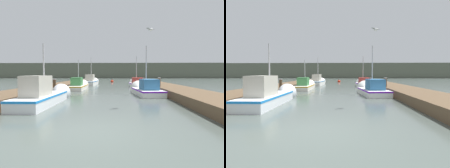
# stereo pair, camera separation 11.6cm
# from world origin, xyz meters

# --- Properties ---
(ground_plane) EXTENTS (200.00, 200.00, 0.00)m
(ground_plane) POSITION_xyz_m (0.00, 0.00, 0.00)
(ground_plane) COLOR #47514C
(dock_left) EXTENTS (2.85, 40.00, 0.54)m
(dock_left) POSITION_xyz_m (-5.80, 16.00, 0.27)
(dock_left) COLOR brown
(dock_left) RESTS_ON ground_plane
(dock_right) EXTENTS (2.85, 40.00, 0.54)m
(dock_right) POSITION_xyz_m (5.80, 16.00, 0.27)
(dock_right) COLOR brown
(dock_right) RESTS_ON ground_plane
(distant_shore_ridge) EXTENTS (120.00, 16.00, 5.57)m
(distant_shore_ridge) POSITION_xyz_m (0.00, 74.47, 2.79)
(distant_shore_ridge) COLOR #565B4C
(distant_shore_ridge) RESTS_ON ground_plane
(fishing_boat_0) EXTENTS (1.52, 6.48, 3.81)m
(fishing_boat_0) POSITION_xyz_m (-3.34, 5.51, 0.48)
(fishing_boat_0) COLOR silver
(fishing_boat_0) RESTS_ON ground_plane
(fishing_boat_1) EXTENTS (2.24, 5.77, 4.52)m
(fishing_boat_1) POSITION_xyz_m (3.07, 10.75, 0.39)
(fishing_boat_1) COLOR silver
(fishing_boat_1) RESTS_ON ground_plane
(fishing_boat_2) EXTENTS (1.67, 6.02, 3.71)m
(fishing_boat_2) POSITION_xyz_m (-3.49, 16.15, 0.37)
(fishing_boat_2) COLOR silver
(fishing_boat_2) RESTS_ON ground_plane
(fishing_boat_3) EXTENTS (1.83, 4.55, 4.50)m
(fishing_boat_3) POSITION_xyz_m (3.26, 20.64, 0.40)
(fishing_boat_3) COLOR silver
(fishing_boat_3) RESTS_ON ground_plane
(fishing_boat_4) EXTENTS (1.72, 6.41, 4.55)m
(fishing_boat_4) POSITION_xyz_m (-3.20, 24.52, 0.49)
(fishing_boat_4) COLOR silver
(fishing_boat_4) RESTS_ON ground_plane
(mooring_piling_0) EXTENTS (0.24, 0.24, 1.00)m
(mooring_piling_0) POSITION_xyz_m (4.34, 28.94, 0.51)
(mooring_piling_0) COLOR #473523
(mooring_piling_0) RESTS_ON ground_plane
(mooring_piling_1) EXTENTS (0.27, 0.27, 1.36)m
(mooring_piling_1) POSITION_xyz_m (4.47, 11.73, 0.69)
(mooring_piling_1) COLOR #473523
(mooring_piling_1) RESTS_ON ground_plane
(mooring_piling_2) EXTENTS (0.29, 0.29, 1.28)m
(mooring_piling_2) POSITION_xyz_m (-4.41, 10.41, 0.65)
(mooring_piling_2) COLOR #473523
(mooring_piling_2) RESTS_ON ground_plane
(mooring_piling_3) EXTENTS (0.35, 0.35, 1.11)m
(mooring_piling_3) POSITION_xyz_m (4.48, 21.75, 0.56)
(mooring_piling_3) COLOR #473523
(mooring_piling_3) RESTS_ON ground_plane
(channel_buoy) EXTENTS (0.58, 0.58, 1.08)m
(channel_buoy) POSITION_xyz_m (-0.31, 33.39, 0.17)
(channel_buoy) COLOR red
(channel_buoy) RESTS_ON ground_plane
(seagull_lead) EXTENTS (0.49, 0.45, 0.12)m
(seagull_lead) POSITION_xyz_m (2.49, 4.46, 3.98)
(seagull_lead) COLOR white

